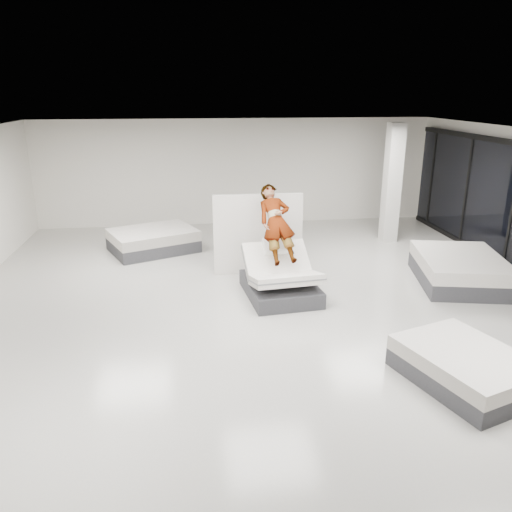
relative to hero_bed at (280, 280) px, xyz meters
name	(u,v)px	position (x,y,z in m)	size (l,w,h in m)	color
room	(272,234)	(-0.34, -0.98, 1.26)	(14.00, 14.04, 3.20)	#B7B6AD
hero_bed	(280,280)	(0.00, 0.00, 0.00)	(1.51, 1.89, 1.09)	#39393E
person	(277,236)	(-0.03, 0.31, 0.84)	(0.66, 0.43, 1.80)	slate
remote	(292,251)	(0.22, -0.01, 0.61)	(0.05, 0.14, 0.03)	black
divider_panel	(258,234)	(-0.26, 1.44, 0.57)	(2.01, 0.09, 1.82)	white
flat_bed_right_far	(460,269)	(3.97, 0.22, -0.03)	(2.13, 2.56, 0.62)	#39393E
flat_bed_right_near	(465,367)	(2.06, -3.47, -0.10)	(1.84, 2.12, 0.49)	#39393E
flat_bed_left_far	(153,240)	(-2.75, 3.40, -0.06)	(2.50, 2.23, 0.57)	#39393E
column	(392,184)	(3.66, 3.52, 1.26)	(0.40, 0.40, 3.20)	beige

